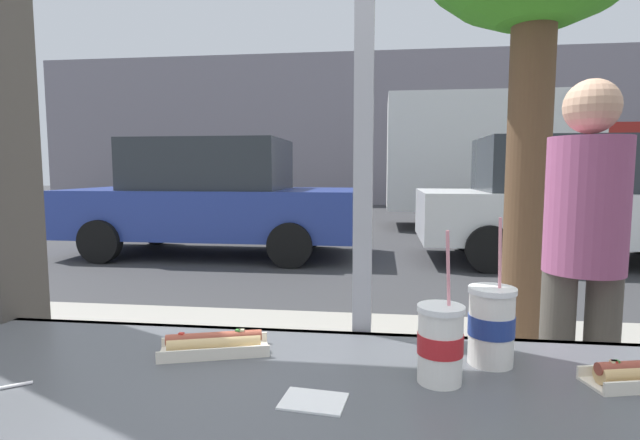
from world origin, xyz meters
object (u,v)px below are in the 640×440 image
object	(u,v)px
pedestrian	(584,250)
soda_cup_right	(440,343)
hotdog_tray_near	(215,344)
parked_car_white	(571,201)
parked_car_blue	(213,198)
box_truck	(515,158)
soda_cup_left	(491,324)

from	to	relation	value
pedestrian	soda_cup_right	bearing A→B (deg)	-122.06
hotdog_tray_near	soda_cup_right	bearing A→B (deg)	-10.64
parked_car_white	hotdog_tray_near	bearing A→B (deg)	-115.87
parked_car_blue	pedestrian	xyz separation A→B (m)	(3.55, -5.46, 0.12)
hotdog_tray_near	pedestrian	size ratio (longest dim) A/B	0.17
box_truck	soda_cup_right	bearing A→B (deg)	-105.02
parked_car_blue	box_truck	size ratio (longest dim) A/B	0.74
soda_cup_left	hotdog_tray_near	distance (m)	0.64
parked_car_white	parked_car_blue	bearing A→B (deg)	180.00
soda_cup_left	parked_car_white	distance (m)	6.96
soda_cup_right	soda_cup_left	bearing A→B (deg)	42.17
hotdog_tray_near	pedestrian	world-z (taller)	pedestrian
parked_car_white	soda_cup_left	bearing A→B (deg)	-111.20
soda_cup_left	parked_car_white	size ratio (longest dim) A/B	0.07
soda_cup_right	pedestrian	distance (m)	1.34
parked_car_white	box_truck	xyz separation A→B (m)	(0.29, 4.32, 0.73)
soda_cup_right	parked_car_white	distance (m)	7.11
hotdog_tray_near	box_truck	bearing A→B (deg)	72.35
soda_cup_right	parked_car_white	bearing A→B (deg)	68.19
soda_cup_left	hotdog_tray_near	size ratio (longest dim) A/B	1.22
soda_cup_right	parked_car_blue	size ratio (longest dim) A/B	0.07
soda_cup_right	hotdog_tray_near	world-z (taller)	soda_cup_right
parked_car_blue	parked_car_white	size ratio (longest dim) A/B	1.02
hotdog_tray_near	box_truck	world-z (taller)	box_truck
parked_car_blue	hotdog_tray_near	bearing A→B (deg)	-70.36
soda_cup_left	soda_cup_right	distance (m)	0.17
pedestrian	box_truck	bearing A→B (deg)	77.24
soda_cup_right	parked_car_white	xyz separation A→B (m)	(2.64, 6.60, -0.10)
soda_cup_left	parked_car_white	bearing A→B (deg)	68.80
soda_cup_right	pedestrian	bearing A→B (deg)	57.94
hotdog_tray_near	parked_car_blue	distance (m)	6.90
soda_cup_left	soda_cup_right	xyz separation A→B (m)	(-0.12, -0.11, -0.01)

